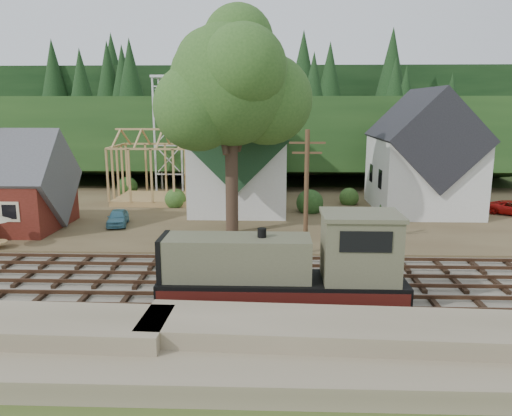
{
  "coord_description": "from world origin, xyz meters",
  "views": [
    {
      "loc": [
        4.99,
        -25.06,
        9.43
      ],
      "look_at": [
        3.88,
        6.0,
        3.0
      ],
      "focal_mm": 35.0,
      "sensor_mm": 36.0,
      "label": 1
    }
  ],
  "objects": [
    {
      "name": "ground",
      "position": [
        0.0,
        0.0,
        0.0
      ],
      "size": [
        140.0,
        140.0,
        0.0
      ],
      "primitive_type": "plane",
      "color": "#384C1E",
      "rests_on": "ground"
    },
    {
      "name": "embankment",
      "position": [
        0.0,
        -8.5,
        0.0
      ],
      "size": [
        64.0,
        5.0,
        1.6
      ],
      "primitive_type": "cube",
      "color": "#7F7259",
      "rests_on": "ground"
    },
    {
      "name": "railroad_bed",
      "position": [
        0.0,
        0.0,
        0.08
      ],
      "size": [
        64.0,
        11.0,
        0.16
      ],
      "primitive_type": "cube",
      "color": "#726B5B",
      "rests_on": "ground"
    },
    {
      "name": "village_flat",
      "position": [
        0.0,
        18.0,
        0.15
      ],
      "size": [
        64.0,
        26.0,
        0.3
      ],
      "primitive_type": "cube",
      "color": "brown",
      "rests_on": "ground"
    },
    {
      "name": "hillside",
      "position": [
        0.0,
        42.0,
        0.0
      ],
      "size": [
        70.0,
        28.96,
        12.74
      ],
      "primitive_type": "cube",
      "rotation": [
        -0.17,
        0.0,
        0.0
      ],
      "color": "#1E3F19",
      "rests_on": "ground"
    },
    {
      "name": "ridge",
      "position": [
        0.0,
        58.0,
        0.0
      ],
      "size": [
        80.0,
        20.0,
        12.0
      ],
      "primitive_type": "cube",
      "color": "black",
      "rests_on": "ground"
    },
    {
      "name": "church",
      "position": [
        2.0,
        19.68,
        5.18
      ],
      "size": [
        8.4,
        15.17,
        13.0
      ],
      "color": "silver",
      "rests_on": "village_flat"
    },
    {
      "name": "farmhouse",
      "position": [
        18.0,
        19.0,
        4.87
      ],
      "size": [
        8.4,
        10.8,
        10.6
      ],
      "color": "silver",
      "rests_on": "village_flat"
    },
    {
      "name": "timber_frame",
      "position": [
        -6.0,
        22.0,
        3.27
      ],
      "size": [
        8.2,
        6.2,
        6.99
      ],
      "color": "tan",
      "rests_on": "village_flat"
    },
    {
      "name": "lattice_tower",
      "position": [
        -6.0,
        28.0,
        10.03
      ],
      "size": [
        3.2,
        3.2,
        12.12
      ],
      "color": "silver",
      "rests_on": "village_flat"
    },
    {
      "name": "big_tree",
      "position": [
        2.17,
        10.08,
        10.22
      ],
      "size": [
        10.9,
        8.4,
        14.7
      ],
      "color": "#38281E",
      "rests_on": "village_flat"
    },
    {
      "name": "telegraph_pole_near",
      "position": [
        7.0,
        5.2,
        4.25
      ],
      "size": [
        2.2,
        0.28,
        8.0
      ],
      "color": "#4C331E",
      "rests_on": "ground"
    },
    {
      "name": "locomotive",
      "position": [
        5.84,
        -3.0,
        2.02
      ],
      "size": [
        11.22,
        2.8,
        4.51
      ],
      "color": "black",
      "rests_on": "railroad_bed"
    },
    {
      "name": "car_blue",
      "position": [
        -7.05,
        12.12,
        0.91
      ],
      "size": [
        2.04,
        3.77,
        1.22
      ],
      "primitive_type": "imported",
      "rotation": [
        0.0,
        0.0,
        0.18
      ],
      "color": "#539AB3",
      "rests_on": "village_flat"
    }
  ]
}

